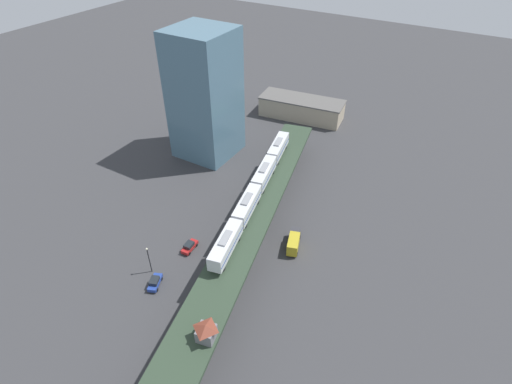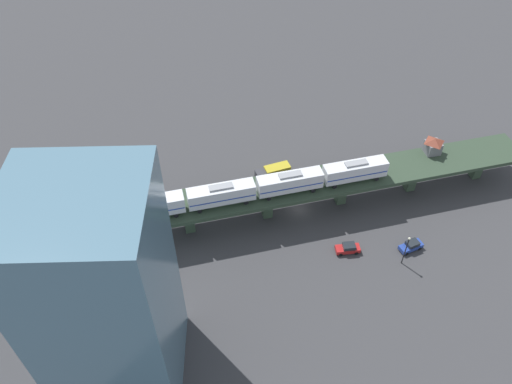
{
  "view_description": "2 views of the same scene",
  "coord_description": "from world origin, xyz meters",
  "views": [
    {
      "loc": [
        33.76,
        -54.14,
        64.65
      ],
      "look_at": [
        -3.33,
        8.53,
        8.25
      ],
      "focal_mm": 28.0,
      "sensor_mm": 36.0,
      "label": 1
    },
    {
      "loc": [
        -66.86,
        10.45,
        71.28
      ],
      "look_at": [
        -3.33,
        8.53,
        8.25
      ],
      "focal_mm": 35.0,
      "sensor_mm": 36.0,
      "label": 2
    }
  ],
  "objects": [
    {
      "name": "subway_train",
      "position": [
        -3.33,
        8.53,
        9.29
      ],
      "size": [
        13.54,
        49.22,
        4.45
      ],
      "color": "silver",
      "rests_on": "elevated_viaduct"
    },
    {
      "name": "street_car_red",
      "position": [
        -10.82,
        -7.83,
        0.94
      ],
      "size": [
        2.24,
        4.54,
        1.89
      ],
      "color": "#AD1E1E",
      "rests_on": "ground"
    },
    {
      "name": "office_tower",
      "position": [
        -31.56,
        28.22,
        18.0
      ],
      "size": [
        16.0,
        16.0,
        36.0
      ],
      "color": "slate",
      "rests_on": "ground"
    },
    {
      "name": "delivery_truck",
      "position": [
        8.77,
        4.59,
        1.76
      ],
      "size": [
        4.41,
        7.54,
        3.2
      ],
      "color": "#333338",
      "rests_on": "ground"
    },
    {
      "name": "street_lamp",
      "position": [
        -13.69,
        -17.0,
        4.11
      ],
      "size": [
        0.44,
        0.44,
        6.94
      ],
      "color": "black",
      "rests_on": "ground"
    },
    {
      "name": "elevated_viaduct",
      "position": [
        0.03,
        -0.15,
        5.82
      ],
      "size": [
        28.16,
        91.63,
        6.75
      ],
      "color": "#2C3D2C",
      "rests_on": "ground"
    },
    {
      "name": "signal_hut",
      "position": [
        8.43,
        -26.88,
        8.55
      ],
      "size": [
        3.84,
        3.84,
        3.4
      ],
      "color": "slate",
      "rests_on": "elevated_viaduct"
    },
    {
      "name": "ground_plane",
      "position": [
        0.0,
        0.0,
        0.0
      ],
      "size": [
        400.0,
        400.0,
        0.0
      ],
      "primitive_type": "plane",
      "color": "#38383A"
    },
    {
      "name": "street_car_blue",
      "position": [
        -10.59,
        -19.37,
        0.94
      ],
      "size": [
        3.37,
        4.75,
        1.89
      ],
      "color": "#233D93",
      "rests_on": "ground"
    }
  ]
}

